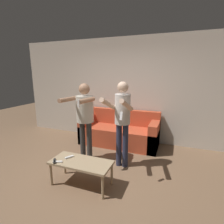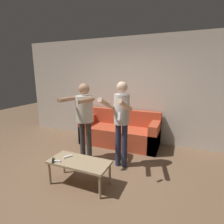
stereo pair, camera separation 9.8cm
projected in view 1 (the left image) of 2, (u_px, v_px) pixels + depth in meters
ground_plane at (92, 182)px, 2.95m from camera, size 14.00×14.00×0.00m
wall_back at (128, 90)px, 4.62m from camera, size 6.40×0.06×2.70m
couch at (119, 133)px, 4.50m from camera, size 1.97×0.78×0.86m
person_standing_left at (85, 113)px, 3.52m from camera, size 0.47×0.73×1.61m
person_standing_right at (122, 116)px, 3.24m from camera, size 0.41×0.77×1.66m
coffee_table at (81, 164)px, 2.81m from camera, size 1.00×0.45×0.42m
remote_near at (58, 162)px, 2.77m from camera, size 0.15×0.09×0.02m
remote_mid at (55, 161)px, 2.79m from camera, size 0.12×0.14×0.02m
remote_far at (69, 157)px, 2.92m from camera, size 0.11×0.15×0.02m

